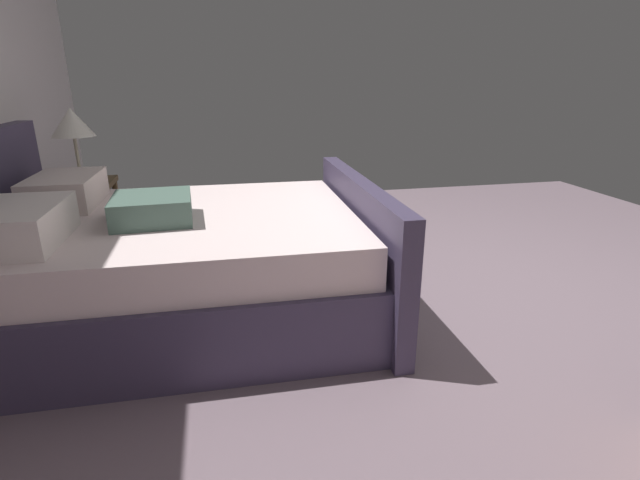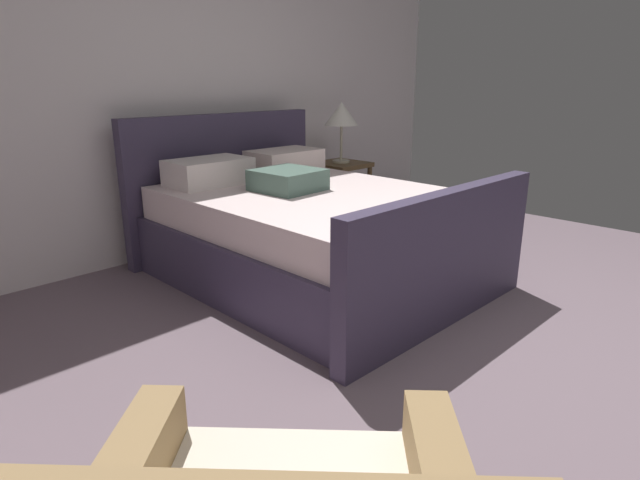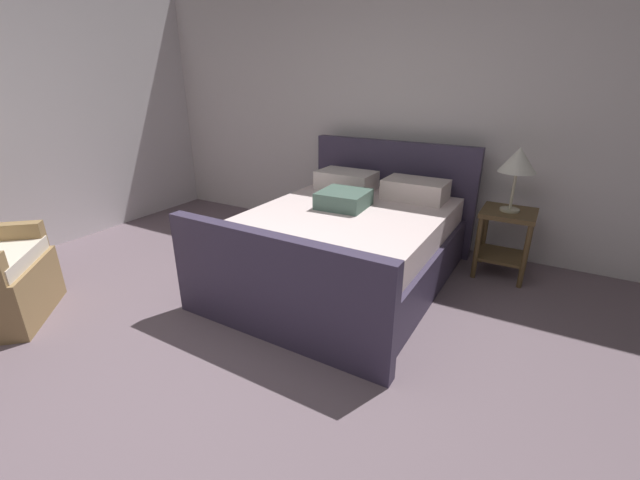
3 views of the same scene
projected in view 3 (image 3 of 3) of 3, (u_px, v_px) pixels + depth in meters
ground_plane at (187, 407)px, 2.23m from camera, size 5.87×5.98×0.02m
wall_back at (396, 111)px, 4.19m from camera, size 5.99×0.12×2.70m
bed at (347, 242)px, 3.52m from camera, size 1.73×2.18×1.08m
nightstand_right at (505, 232)px, 3.58m from camera, size 0.44×0.44×0.60m
table_lamp_right at (518, 161)px, 3.34m from camera, size 0.30×0.30×0.54m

